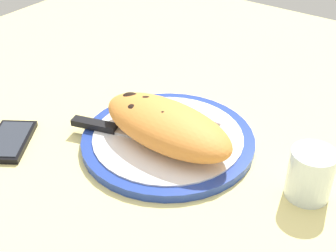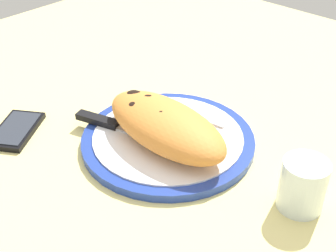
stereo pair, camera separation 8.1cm
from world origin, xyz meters
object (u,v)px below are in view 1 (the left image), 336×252
object	(u,v)px
smartphone	(10,141)
plate	(168,140)
knife	(112,129)
water_glass	(310,176)
fork	(174,110)
calzone	(166,125)

from	to	relation	value
smartphone	plate	bearing A→B (deg)	-144.28
knife	water_glass	distance (cm)	34.41
fork	smartphone	world-z (taller)	fork
fork	water_glass	size ratio (longest dim) A/B	1.95
plate	fork	xyz separation A→B (cm)	(3.75, -7.23, 1.13)
knife	calzone	bearing A→B (deg)	-160.93
calzone	knife	distance (cm)	10.42
fork	water_glass	bearing A→B (deg)	169.35
water_glass	fork	bearing A→B (deg)	-10.65
smartphone	fork	bearing A→B (deg)	-128.85
calzone	smartphone	xyz separation A→B (cm)	(23.46, 14.96, -4.48)
fork	knife	distance (cm)	12.97
plate	water_glass	bearing A→B (deg)	-175.80
smartphone	calzone	bearing A→B (deg)	-147.47
knife	smartphone	xyz separation A→B (cm)	(13.97, 11.68, -1.71)
calzone	water_glass	xyz separation A→B (cm)	(-24.27, -3.26, -1.47)
plate	calzone	distance (cm)	4.46
calzone	knife	world-z (taller)	calzone
plate	fork	distance (cm)	8.23
calzone	fork	world-z (taller)	calzone
smartphone	water_glass	xyz separation A→B (cm)	(-47.73, -18.22, 3.01)
knife	smartphone	size ratio (longest dim) A/B	1.65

